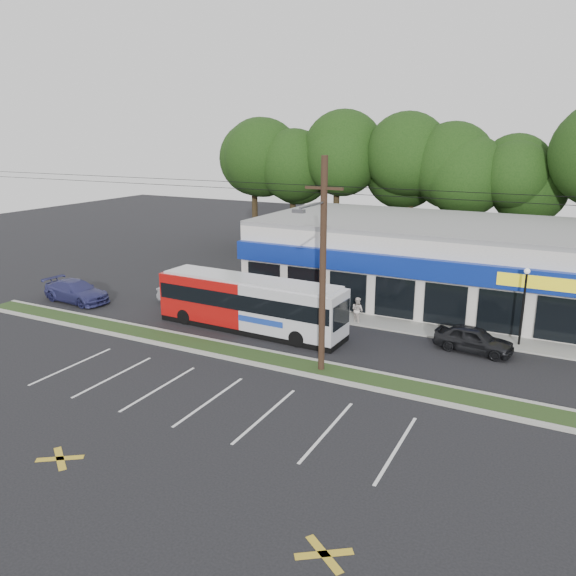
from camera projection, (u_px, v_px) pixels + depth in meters
The scene contains 15 objects.
ground at pixel (256, 367), 27.13m from camera, with size 120.00×120.00×0.00m, color black.
grass_strip at pixel (266, 359), 27.97m from camera, with size 40.00×1.60×0.12m, color #2B3B18.
curb_south at pixel (258, 364), 27.24m from camera, with size 40.00×0.25×0.14m, color #9E9E93.
curb_north at pixel (274, 353), 28.69m from camera, with size 40.00×0.25×0.14m, color #9E9E93.
sidewalk at pixel (409, 327), 32.61m from camera, with size 32.00×2.20×0.10m, color #9E9E93.
strip_mall at pixel (446, 261), 37.63m from camera, with size 25.00×12.55×5.30m.
utility_pole at pixel (319, 260), 25.24m from camera, with size 50.00×2.77×10.00m.
lamp_post at pixel (524, 298), 29.09m from camera, with size 0.30×0.30×4.25m.
tree_line at pixel (460, 166), 45.41m from camera, with size 46.76×6.76×11.83m.
metrobus at pixel (250, 303), 31.89m from camera, with size 11.42×2.78×3.05m.
car_dark at pixel (474, 339), 28.88m from camera, with size 1.59×3.96×1.35m, color black.
car_silver at pixel (191, 294), 36.80m from camera, with size 1.57×4.50×1.48m, color #9C9EA3.
car_blue at pixel (76, 291), 37.55m from camera, with size 2.03×4.99×1.45m, color navy.
pedestrian_a at pixel (342, 320), 31.14m from camera, with size 0.67×0.44×1.83m, color white.
pedestrian_b at pixel (357, 310), 33.32m from camera, with size 0.76×0.60×1.57m, color silver.
Camera 1 is at (12.92, -21.63, 10.85)m, focal length 35.00 mm.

